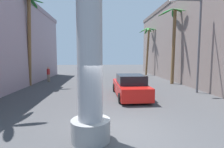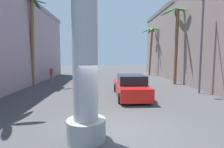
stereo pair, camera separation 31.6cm
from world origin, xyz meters
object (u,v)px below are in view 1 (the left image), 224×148
at_px(street_lamp, 194,37).
at_px(palm_tree_mid_left, 29,33).
at_px(palm_tree_far_right, 148,43).
at_px(pedestrian_far_left, 48,73).
at_px(palm_tree_mid_right, 173,37).
at_px(car_lead, 130,87).

relative_size(street_lamp, palm_tree_mid_left, 0.86).
relative_size(palm_tree_far_right, pedestrian_far_left, 4.37).
xyz_separation_m(palm_tree_far_right, palm_tree_mid_right, (0.19, -8.77, -0.15)).
height_order(palm_tree_far_right, palm_tree_mid_right, palm_tree_mid_right).
distance_m(palm_tree_far_right, palm_tree_mid_left, 16.64).
height_order(palm_tree_far_right, palm_tree_mid_left, palm_tree_mid_left).
distance_m(car_lead, palm_tree_far_right, 15.95).
distance_m(car_lead, palm_tree_mid_left, 11.02).
bearing_deg(car_lead, palm_tree_mid_left, 148.55).
bearing_deg(street_lamp, palm_tree_far_right, 89.17).
bearing_deg(palm_tree_mid_left, street_lamp, -17.41).
bearing_deg(car_lead, pedestrian_far_left, 134.57).
xyz_separation_m(car_lead, palm_tree_far_right, (5.24, 14.45, 4.24)).
xyz_separation_m(street_lamp, pedestrian_far_left, (-12.84, 6.91, -3.33)).
xyz_separation_m(car_lead, palm_tree_mid_right, (5.43, 5.68, 4.10)).
relative_size(car_lead, palm_tree_mid_left, 0.62).
height_order(car_lead, palm_tree_mid_left, palm_tree_mid_left).
relative_size(palm_tree_far_right, palm_tree_mid_right, 0.94).
height_order(street_lamp, palm_tree_mid_left, palm_tree_mid_left).
bearing_deg(pedestrian_far_left, palm_tree_mid_right, -9.55).
bearing_deg(car_lead, street_lamp, 11.15).
bearing_deg(pedestrian_far_left, palm_tree_far_right, 26.66).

